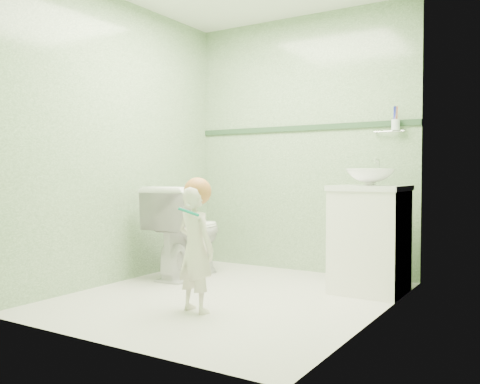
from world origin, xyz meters
The scene contains 12 objects.
ground centered at (0.00, 0.00, 0.00)m, with size 2.50×2.50×0.00m, color beige.
room_shell centered at (0.00, 0.00, 1.20)m, with size 2.50×2.54×2.40m.
trim_stripe centered at (0.00, 1.24, 1.35)m, with size 2.20×0.02×0.05m, color #2B4A2E.
vanity centered at (0.84, 0.70, 0.40)m, with size 0.52×0.50×0.80m, color white.
counter centered at (0.84, 0.70, 0.81)m, with size 0.54×0.52×0.04m, color white.
basin centered at (0.84, 0.70, 0.89)m, with size 0.37×0.37×0.13m, color white.
faucet centered at (0.84, 0.89, 0.97)m, with size 0.03×0.13×0.18m.
cup_holder centered at (0.89, 1.18, 1.33)m, with size 0.26×0.07×0.21m.
toilet centered at (-0.74, 0.44, 0.41)m, with size 0.45×0.80×0.81m, color white.
toddler centered at (0.03, -0.46, 0.42)m, with size 0.31×0.20×0.84m, color silver.
hair_cap centered at (0.03, -0.43, 0.80)m, with size 0.19×0.19×0.19m, color #B96F37.
teal_toothbrush centered at (0.08, -0.59, 0.68)m, with size 0.11×0.14×0.08m.
Camera 1 is at (2.07, -3.19, 0.92)m, focal length 38.46 mm.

